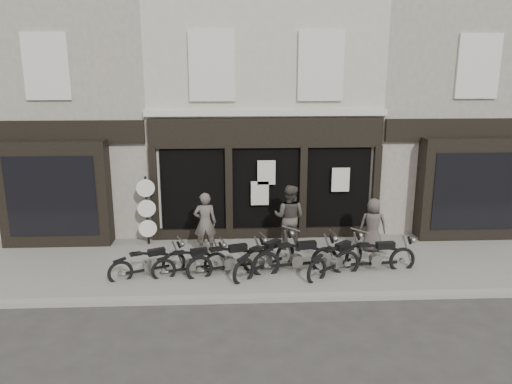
{
  "coord_description": "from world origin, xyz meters",
  "views": [
    {
      "loc": [
        -1.02,
        -12.07,
        5.43
      ],
      "look_at": [
        -0.38,
        1.6,
        1.95
      ],
      "focal_mm": 35.0,
      "sensor_mm": 36.0,
      "label": 1
    }
  ],
  "objects_px": {
    "advert_sign_post": "(147,214)",
    "man_left": "(205,223)",
    "motorcycle_4": "(297,260)",
    "motorcycle_0": "(149,265)",
    "man_right": "(373,225)",
    "motorcycle_2": "(229,262)",
    "motorcycle_5": "(337,261)",
    "motorcycle_1": "(191,264)",
    "motorcycle_6": "(376,259)",
    "man_centre": "(289,217)",
    "motorcycle_3": "(266,260)"
  },
  "relations": [
    {
      "from": "motorcycle_1",
      "to": "man_left",
      "type": "xyz_separation_m",
      "value": [
        0.3,
        1.55,
        0.64
      ]
    },
    {
      "from": "motorcycle_2",
      "to": "man_centre",
      "type": "bearing_deg",
      "value": 28.3
    },
    {
      "from": "motorcycle_0",
      "to": "man_centre",
      "type": "relative_size",
      "value": 0.99
    },
    {
      "from": "motorcycle_2",
      "to": "motorcycle_3",
      "type": "relative_size",
      "value": 1.17
    },
    {
      "from": "advert_sign_post",
      "to": "man_left",
      "type": "bearing_deg",
      "value": -31.95
    },
    {
      "from": "motorcycle_3",
      "to": "man_centre",
      "type": "distance_m",
      "value": 2.02
    },
    {
      "from": "motorcycle_2",
      "to": "man_centre",
      "type": "relative_size",
      "value": 1.12
    },
    {
      "from": "motorcycle_1",
      "to": "motorcycle_6",
      "type": "distance_m",
      "value": 4.89
    },
    {
      "from": "motorcycle_4",
      "to": "motorcycle_0",
      "type": "bearing_deg",
      "value": 171.46
    },
    {
      "from": "advert_sign_post",
      "to": "motorcycle_5",
      "type": "bearing_deg",
      "value": -32.69
    },
    {
      "from": "motorcycle_3",
      "to": "motorcycle_5",
      "type": "relative_size",
      "value": 1.0
    },
    {
      "from": "motorcycle_0",
      "to": "motorcycle_5",
      "type": "distance_m",
      "value": 4.92
    },
    {
      "from": "motorcycle_5",
      "to": "advert_sign_post",
      "type": "relative_size",
      "value": 0.84
    },
    {
      "from": "motorcycle_1",
      "to": "man_left",
      "type": "distance_m",
      "value": 1.7
    },
    {
      "from": "motorcycle_3",
      "to": "motorcycle_4",
      "type": "bearing_deg",
      "value": -43.57
    },
    {
      "from": "motorcycle_5",
      "to": "advert_sign_post",
      "type": "height_order",
      "value": "advert_sign_post"
    },
    {
      "from": "motorcycle_3",
      "to": "motorcycle_1",
      "type": "bearing_deg",
      "value": 138.48
    },
    {
      "from": "motorcycle_2",
      "to": "man_right",
      "type": "distance_m",
      "value": 4.47
    },
    {
      "from": "motorcycle_6",
      "to": "man_centre",
      "type": "xyz_separation_m",
      "value": [
        -2.12,
        1.77,
        0.66
      ]
    },
    {
      "from": "motorcycle_0",
      "to": "motorcycle_4",
      "type": "relative_size",
      "value": 0.82
    },
    {
      "from": "motorcycle_3",
      "to": "advert_sign_post",
      "type": "bearing_deg",
      "value": 103.69
    },
    {
      "from": "motorcycle_6",
      "to": "man_right",
      "type": "distance_m",
      "value": 1.54
    },
    {
      "from": "motorcycle_2",
      "to": "man_centre",
      "type": "height_order",
      "value": "man_centre"
    },
    {
      "from": "motorcycle_1",
      "to": "motorcycle_4",
      "type": "height_order",
      "value": "motorcycle_4"
    },
    {
      "from": "motorcycle_3",
      "to": "man_left",
      "type": "height_order",
      "value": "man_left"
    },
    {
      "from": "motorcycle_0",
      "to": "motorcycle_2",
      "type": "xyz_separation_m",
      "value": [
        2.09,
        0.03,
        0.04
      ]
    },
    {
      "from": "motorcycle_0",
      "to": "motorcycle_6",
      "type": "xyz_separation_m",
      "value": [
        5.98,
        0.06,
        0.04
      ]
    },
    {
      "from": "motorcycle_3",
      "to": "man_left",
      "type": "distance_m",
      "value": 2.31
    },
    {
      "from": "man_right",
      "to": "advert_sign_post",
      "type": "relative_size",
      "value": 0.71
    },
    {
      "from": "man_left",
      "to": "motorcycle_3",
      "type": "bearing_deg",
      "value": 133.1
    },
    {
      "from": "motorcycle_0",
      "to": "motorcycle_6",
      "type": "relative_size",
      "value": 0.85
    },
    {
      "from": "motorcycle_2",
      "to": "motorcycle_4",
      "type": "xyz_separation_m",
      "value": [
        1.79,
        0.05,
        0.02
      ]
    },
    {
      "from": "man_centre",
      "to": "advert_sign_post",
      "type": "distance_m",
      "value": 4.28
    },
    {
      "from": "motorcycle_2",
      "to": "motorcycle_5",
      "type": "xyz_separation_m",
      "value": [
        2.84,
        -0.04,
        -0.0
      ]
    },
    {
      "from": "motorcycle_0",
      "to": "motorcycle_5",
      "type": "height_order",
      "value": "motorcycle_5"
    },
    {
      "from": "motorcycle_6",
      "to": "man_centre",
      "type": "distance_m",
      "value": 2.84
    },
    {
      "from": "motorcycle_1",
      "to": "man_right",
      "type": "relative_size",
      "value": 1.23
    },
    {
      "from": "man_right",
      "to": "motorcycle_2",
      "type": "bearing_deg",
      "value": 28.14
    },
    {
      "from": "motorcycle_3",
      "to": "motorcycle_6",
      "type": "bearing_deg",
      "value": -43.43
    },
    {
      "from": "man_left",
      "to": "motorcycle_1",
      "type": "bearing_deg",
      "value": 74.09
    },
    {
      "from": "motorcycle_3",
      "to": "man_centre",
      "type": "height_order",
      "value": "man_centre"
    },
    {
      "from": "motorcycle_2",
      "to": "man_left",
      "type": "bearing_deg",
      "value": 96.87
    },
    {
      "from": "motorcycle_4",
      "to": "motorcycle_5",
      "type": "relative_size",
      "value": 1.25
    },
    {
      "from": "man_right",
      "to": "motorcycle_6",
      "type": "bearing_deg",
      "value": 87.18
    },
    {
      "from": "man_centre",
      "to": "advert_sign_post",
      "type": "bearing_deg",
      "value": 14.56
    },
    {
      "from": "motorcycle_0",
      "to": "advert_sign_post",
      "type": "height_order",
      "value": "advert_sign_post"
    },
    {
      "from": "motorcycle_0",
      "to": "motorcycle_6",
      "type": "distance_m",
      "value": 5.98
    },
    {
      "from": "motorcycle_1",
      "to": "advert_sign_post",
      "type": "distance_m",
      "value": 2.84
    },
    {
      "from": "man_left",
      "to": "motorcycle_2",
      "type": "bearing_deg",
      "value": 109.11
    },
    {
      "from": "motorcycle_2",
      "to": "man_left",
      "type": "height_order",
      "value": "man_left"
    }
  ]
}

